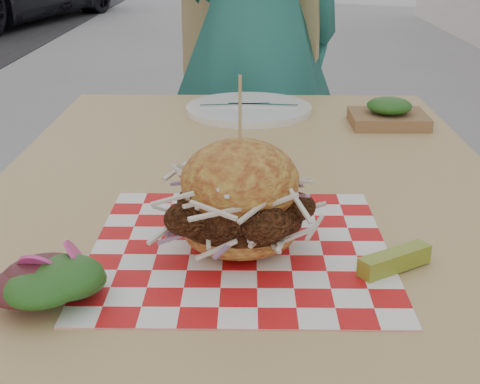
{
  "coord_description": "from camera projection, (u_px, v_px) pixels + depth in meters",
  "views": [
    {
      "loc": [
        -0.35,
        -0.74,
        1.11
      ],
      "look_at": [
        -0.36,
        -0.01,
        0.82
      ],
      "focal_mm": 50.0,
      "sensor_mm": 36.0,
      "label": 1
    }
  ],
  "objects": [
    {
      "name": "paper_liner",
      "position": [
        240.0,
        248.0,
        0.82
      ],
      "size": [
        0.36,
        0.36,
        0.0
      ],
      "primitive_type": "cube",
      "color": "red",
      "rests_on": "patio_table"
    },
    {
      "name": "place_setting",
      "position": [
        249.0,
        109.0,
        1.43
      ],
      "size": [
        0.27,
        0.27,
        0.02
      ],
      "color": "white",
      "rests_on": "patio_table"
    },
    {
      "name": "pickle_spear",
      "position": [
        395.0,
        260.0,
        0.76
      ],
      "size": [
        0.09,
        0.07,
        0.02
      ],
      "primitive_type": "cube",
      "rotation": [
        0.0,
        0.0,
        0.57
      ],
      "color": "olive",
      "rests_on": "paper_liner"
    },
    {
      "name": "patio_table",
      "position": [
        248.0,
        230.0,
        1.06
      ],
      "size": [
        0.8,
        1.2,
        0.75
      ],
      "color": "tan",
      "rests_on": "ground"
    },
    {
      "name": "patio_chair",
      "position": [
        259.0,
        132.0,
        2.0
      ],
      "size": [
        0.54,
        0.54,
        0.95
      ],
      "rotation": [
        0.0,
        0.0,
        -0.33
      ],
      "color": "tan",
      "rests_on": "ground"
    },
    {
      "name": "diner",
      "position": [
        253.0,
        37.0,
        1.85
      ],
      "size": [
        0.72,
        0.62,
        1.68
      ],
      "primitive_type": "imported",
      "rotation": [
        0.0,
        0.0,
        3.57
      ],
      "color": "#28756A",
      "rests_on": "ground"
    },
    {
      "name": "side_salad",
      "position": [
        61.0,
        283.0,
        0.71
      ],
      "size": [
        0.13,
        0.14,
        0.05
      ],
      "color": "#3F1419",
      "rests_on": "patio_table"
    },
    {
      "name": "kraft_tray",
      "position": [
        389.0,
        114.0,
        1.33
      ],
      "size": [
        0.15,
        0.12,
        0.06
      ],
      "color": "olive",
      "rests_on": "patio_table"
    },
    {
      "name": "sandwich",
      "position": [
        240.0,
        203.0,
        0.8
      ],
      "size": [
        0.19,
        0.19,
        0.21
      ],
      "color": "gold",
      "rests_on": "paper_liner"
    }
  ]
}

